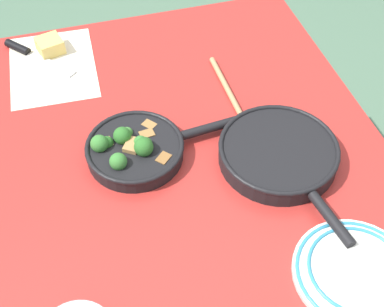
# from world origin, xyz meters

# --- Properties ---
(ground_plane) EXTENTS (14.00, 14.00, 0.00)m
(ground_plane) POSITION_xyz_m (0.00, 0.00, 0.00)
(ground_plane) COLOR #51755B
(dining_table_red) EXTENTS (1.26, 0.97, 0.73)m
(dining_table_red) POSITION_xyz_m (0.00, 0.00, 0.65)
(dining_table_red) COLOR #B72D28
(dining_table_red) RESTS_ON ground_plane
(skillet_broccoli) EXTENTS (0.24, 0.40, 0.08)m
(skillet_broccoli) POSITION_xyz_m (-0.05, -0.13, 0.75)
(skillet_broccoli) COLOR black
(skillet_broccoli) RESTS_ON dining_table_red
(skillet_eggs) EXTENTS (0.43, 0.29, 0.05)m
(skillet_eggs) POSITION_xyz_m (0.06, 0.20, 0.75)
(skillet_eggs) COLOR black
(skillet_eggs) RESTS_ON dining_table_red
(wooden_spoon) EXTENTS (0.41, 0.04, 0.02)m
(wooden_spoon) POSITION_xyz_m (-0.10, 0.16, 0.73)
(wooden_spoon) COLOR tan
(wooden_spoon) RESTS_ON dining_table_red
(parchment_sheet) EXTENTS (0.33, 0.25, 0.00)m
(parchment_sheet) POSITION_xyz_m (-0.45, -0.29, 0.73)
(parchment_sheet) COLOR silver
(parchment_sheet) RESTS_ON dining_table_red
(grater_knife) EXTENTS (0.21, 0.19, 0.02)m
(grater_knife) POSITION_xyz_m (-0.52, -0.35, 0.74)
(grater_knife) COLOR silver
(grater_knife) RESTS_ON dining_table_red
(cheese_block) EXTENTS (0.09, 0.09, 0.04)m
(cheese_block) POSITION_xyz_m (-0.52, -0.29, 0.75)
(cheese_block) COLOR #EACC66
(cheese_block) RESTS_ON dining_table_red
(dinner_plate_stack) EXTENTS (0.26, 0.26, 0.03)m
(dinner_plate_stack) POSITION_xyz_m (0.40, 0.23, 0.74)
(dinner_plate_stack) COLOR silver
(dinner_plate_stack) RESTS_ON dining_table_red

